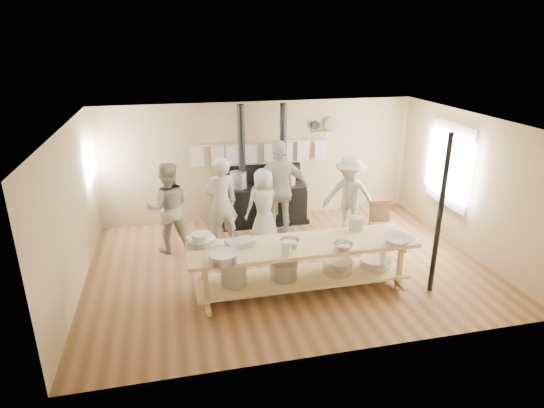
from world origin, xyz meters
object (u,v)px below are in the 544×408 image
object	(u,v)px
stove	(263,200)
cook_far_left	(221,203)
cook_center	(264,205)
cook_by_window	(349,196)
roasting_pan	(240,243)
cook_left	(168,208)
prep_table	(302,262)
cook_right	(280,190)
chair	(381,233)

from	to	relation	value
stove	cook_far_left	xyz separation A→B (m)	(-1.04, -1.05, 0.38)
cook_center	cook_by_window	world-z (taller)	cook_by_window
roasting_pan	cook_center	bearing A→B (deg)	68.19
cook_far_left	cook_left	world-z (taller)	cook_far_left
cook_center	cook_by_window	xyz separation A→B (m)	(1.76, -0.12, 0.09)
prep_table	cook_by_window	world-z (taller)	cook_by_window
cook_by_window	cook_right	bearing A→B (deg)	-155.26
cook_center	cook_right	bearing A→B (deg)	-174.68
prep_table	chair	xyz separation A→B (m)	(2.01, 1.28, -0.26)
cook_by_window	chair	bearing A→B (deg)	-22.58
cook_far_left	cook_right	bearing A→B (deg)	176.01
prep_table	cook_by_window	bearing A→B (deg)	50.99
chair	roasting_pan	bearing A→B (deg)	-153.72
stove	cook_center	distance (m)	1.00
cook_left	cook_center	distance (m)	1.85
cook_center	roasting_pan	size ratio (longest dim) A/B	3.62
cook_center	roasting_pan	world-z (taller)	cook_center
cook_right	cook_by_window	size ratio (longest dim) A/B	1.20
cook_by_window	roasting_pan	size ratio (longest dim) A/B	4.07
cook_far_left	chair	bearing A→B (deg)	153.71
cook_left	cook_by_window	distance (m)	3.60
stove	cook_left	distance (m)	2.30
stove	cook_right	xyz separation A→B (m)	(0.17, -0.85, 0.49)
cook_left	stove	bearing A→B (deg)	-155.80
cook_far_left	cook_left	distance (m)	0.99
cook_center	chair	world-z (taller)	cook_center
cook_center	cook_by_window	distance (m)	1.77
cook_left	roasting_pan	bearing A→B (deg)	117.40
cook_far_left	cook_right	distance (m)	1.23
stove	cook_far_left	bearing A→B (deg)	-134.65
cook_left	cook_center	world-z (taller)	cook_left
prep_table	chair	size ratio (longest dim) A/B	4.05
stove	prep_table	bearing A→B (deg)	-90.04
chair	roasting_pan	size ratio (longest dim) A/B	2.15
cook_right	cook_by_window	bearing A→B (deg)	171.70
cook_right	cook_left	bearing A→B (deg)	5.37
cook_right	cook_by_window	world-z (taller)	cook_right
prep_table	cook_right	distance (m)	2.23
cook_left	cook_far_left	bearing A→B (deg)	175.59
cook_by_window	roasting_pan	world-z (taller)	cook_by_window
prep_table	roasting_pan	xyz separation A→B (m)	(-0.96, 0.13, 0.38)
cook_by_window	chair	world-z (taller)	cook_by_window
chair	prep_table	bearing A→B (deg)	-142.35
cook_left	cook_center	bearing A→B (deg)	179.54
cook_right	chair	bearing A→B (deg)	155.13
roasting_pan	cook_right	bearing A→B (deg)	60.97
cook_left	cook_right	size ratio (longest dim) A/B	0.87
cook_center	cook_right	size ratio (longest dim) A/B	0.74
chair	stove	bearing A→B (deg)	144.30
cook_left	roasting_pan	xyz separation A→B (m)	(1.07, -1.87, 0.02)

